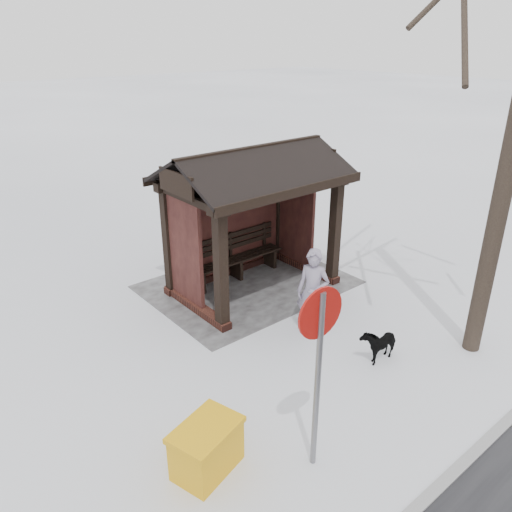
{
  "coord_description": "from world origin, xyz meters",
  "views": [
    {
      "loc": [
        6.14,
        7.46,
        5.04
      ],
      "look_at": [
        0.6,
        0.8,
        1.2
      ],
      "focal_mm": 35.0,
      "sensor_mm": 36.0,
      "label": 1
    }
  ],
  "objects_px": {
    "bus_shelter": "(249,190)",
    "road_sign": "(319,343)",
    "grit_bin": "(207,448)",
    "pedestrian": "(313,292)",
    "dog": "(379,343)"
  },
  "relations": [
    {
      "from": "bus_shelter",
      "to": "pedestrian",
      "type": "height_order",
      "value": "bus_shelter"
    },
    {
      "from": "road_sign",
      "to": "grit_bin",
      "type": "bearing_deg",
      "value": -31.24
    },
    {
      "from": "grit_bin",
      "to": "road_sign",
      "type": "height_order",
      "value": "road_sign"
    },
    {
      "from": "bus_shelter",
      "to": "pedestrian",
      "type": "bearing_deg",
      "value": 82.25
    },
    {
      "from": "pedestrian",
      "to": "dog",
      "type": "xyz_separation_m",
      "value": [
        -0.29,
        1.31,
        -0.52
      ]
    },
    {
      "from": "road_sign",
      "to": "dog",
      "type": "bearing_deg",
      "value": -157.48
    },
    {
      "from": "bus_shelter",
      "to": "dog",
      "type": "height_order",
      "value": "bus_shelter"
    },
    {
      "from": "grit_bin",
      "to": "road_sign",
      "type": "distance_m",
      "value": 1.98
    },
    {
      "from": "pedestrian",
      "to": "grit_bin",
      "type": "height_order",
      "value": "pedestrian"
    },
    {
      "from": "dog",
      "to": "road_sign",
      "type": "xyz_separation_m",
      "value": [
        2.49,
        0.88,
        1.5
      ]
    },
    {
      "from": "bus_shelter",
      "to": "road_sign",
      "type": "xyz_separation_m",
      "value": [
        2.5,
        4.37,
        -0.36
      ]
    },
    {
      "from": "pedestrian",
      "to": "grit_bin",
      "type": "bearing_deg",
      "value": -90.72
    },
    {
      "from": "dog",
      "to": "road_sign",
      "type": "distance_m",
      "value": 3.03
    },
    {
      "from": "bus_shelter",
      "to": "grit_bin",
      "type": "bearing_deg",
      "value": 45.04
    },
    {
      "from": "bus_shelter",
      "to": "grit_bin",
      "type": "height_order",
      "value": "bus_shelter"
    }
  ]
}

